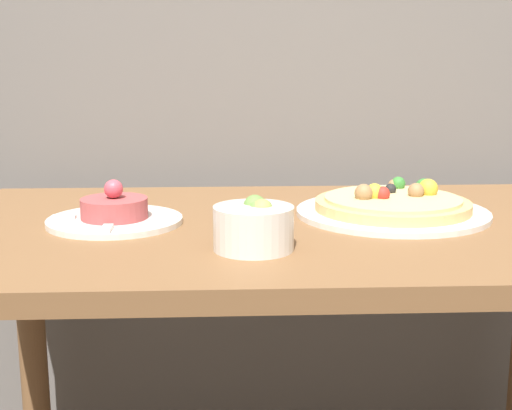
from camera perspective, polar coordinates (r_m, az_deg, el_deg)
name	(u,v)px	position (r m, az deg, el deg)	size (l,w,h in m)	color
dining_table	(298,286)	(1.27, 3.40, -6.52)	(1.23, 0.71, 0.76)	brown
pizza_plate	(393,206)	(1.31, 10.90, -0.09)	(0.35, 0.35, 0.06)	silver
tartare_plate	(115,214)	(1.25, -11.25, -0.73)	(0.23, 0.23, 0.08)	silver
small_bowl	(254,226)	(1.06, -0.17, -1.71)	(0.12, 0.12, 0.08)	silver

